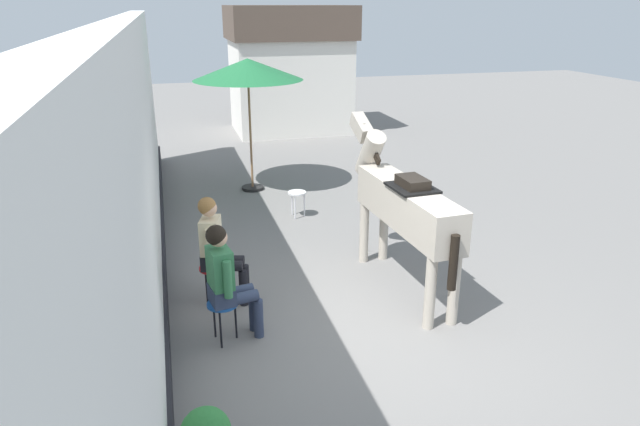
{
  "coord_description": "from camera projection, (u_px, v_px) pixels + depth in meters",
  "views": [
    {
      "loc": [
        -2.2,
        -5.4,
        3.55
      ],
      "look_at": [
        -0.4,
        1.2,
        1.05
      ],
      "focal_mm": 32.27,
      "sensor_mm": 36.0,
      "label": 1
    }
  ],
  "objects": [
    {
      "name": "distant_cottage",
      "position": [
        290.0,
        68.0,
        16.44
      ],
      "size": [
        3.4,
        2.6,
        3.5
      ],
      "color": "silver",
      "rests_on": "ground_plane"
    },
    {
      "name": "pub_facade_wall",
      "position": [
        140.0,
        183.0,
        6.86
      ],
      "size": [
        0.34,
        14.0,
        3.4
      ],
      "color": "white",
      "rests_on": "ground_plane"
    },
    {
      "name": "seated_visitor_near",
      "position": [
        226.0,
        277.0,
        6.19
      ],
      "size": [
        0.61,
        0.48,
        1.39
      ],
      "color": "#194C99",
      "rests_on": "ground_plane"
    },
    {
      "name": "saddled_horse_center",
      "position": [
        403.0,
        203.0,
        7.32
      ],
      "size": [
        0.57,
        3.0,
        2.06
      ],
      "color": "#B2A899",
      "rests_on": "ground_plane"
    },
    {
      "name": "seated_visitor_far",
      "position": [
        217.0,
        245.0,
        7.02
      ],
      "size": [
        0.61,
        0.48,
        1.39
      ],
      "color": "red",
      "rests_on": "ground_plane"
    },
    {
      "name": "cafe_parasol",
      "position": [
        248.0,
        70.0,
        10.85
      ],
      "size": [
        2.1,
        2.1,
        2.58
      ],
      "color": "black",
      "rests_on": "ground_plane"
    },
    {
      "name": "ground_plane",
      "position": [
        315.0,
        235.0,
        9.38
      ],
      "size": [
        40.0,
        40.0,
        0.0
      ],
      "primitive_type": "plane",
      "color": "slate"
    },
    {
      "name": "spare_stool_white",
      "position": [
        297.0,
        195.0,
        10.04
      ],
      "size": [
        0.32,
        0.32,
        0.46
      ],
      "color": "white",
      "rests_on": "ground_plane"
    }
  ]
}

